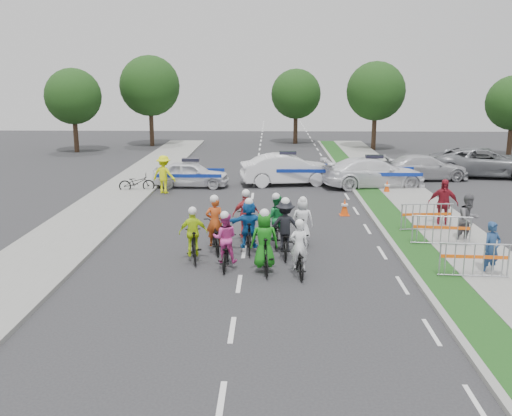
{
  "coord_description": "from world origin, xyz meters",
  "views": [
    {
      "loc": [
        0.87,
        -15.21,
        5.77
      ],
      "look_at": [
        0.36,
        4.75,
        1.1
      ],
      "focal_mm": 40.0,
      "sensor_mm": 36.0,
      "label": 1
    }
  ],
  "objects_px": {
    "rider_1": "(264,247)",
    "civilian_suv": "(484,162)",
    "rider_5": "(249,229)",
    "rider_3": "(194,240)",
    "parked_bike": "(137,183)",
    "spectator_2": "(443,204)",
    "rider_0": "(299,256)",
    "rider_2": "(225,246)",
    "police_car_2": "(374,173)",
    "tree_1": "(376,91)",
    "police_car_1": "(288,170)",
    "barrier_0": "(474,262)",
    "rider_9": "(246,222)",
    "civilian_sedan": "(425,167)",
    "rider_4": "(285,233)",
    "rider_6": "(215,232)",
    "barrier_2": "(426,218)",
    "barrier_1": "(441,232)",
    "marshal_hiviz": "(164,174)",
    "cone_1": "(387,187)",
    "tree_0": "(73,97)",
    "spectator_1": "(468,219)",
    "cone_0": "(345,207)",
    "rider_7": "(302,226)",
    "police_car_0": "(191,174)",
    "tree_3": "(150,86)",
    "tree_4": "(296,94)",
    "spectator_0": "(492,249)",
    "rider_8": "(276,225)"
  },
  "relations": [
    {
      "from": "rider_9",
      "to": "civilian_sedan",
      "type": "height_order",
      "value": "rider_9"
    },
    {
      "from": "civilian_suv",
      "to": "tree_0",
      "type": "height_order",
      "value": "tree_0"
    },
    {
      "from": "rider_9",
      "to": "police_car_0",
      "type": "bearing_deg",
      "value": -83.06
    },
    {
      "from": "rider_1",
      "to": "spectator_2",
      "type": "height_order",
      "value": "rider_1"
    },
    {
      "from": "rider_1",
      "to": "parked_bike",
      "type": "relative_size",
      "value": 1.11
    },
    {
      "from": "rider_4",
      "to": "rider_7",
      "type": "relative_size",
      "value": 1.13
    },
    {
      "from": "rider_8",
      "to": "parked_bike",
      "type": "relative_size",
      "value": 1.04
    },
    {
      "from": "rider_6",
      "to": "spectator_0",
      "type": "relative_size",
      "value": 1.22
    },
    {
      "from": "rider_2",
      "to": "marshal_hiviz",
      "type": "distance_m",
      "value": 11.88
    },
    {
      "from": "rider_4",
      "to": "civilian_sedan",
      "type": "distance_m",
      "value": 16.34
    },
    {
      "from": "rider_1",
      "to": "rider_3",
      "type": "distance_m",
      "value": 2.45
    },
    {
      "from": "rider_1",
      "to": "spectator_1",
      "type": "distance_m",
      "value": 7.73
    },
    {
      "from": "parked_bike",
      "to": "tree_3",
      "type": "distance_m",
      "value": 19.82
    },
    {
      "from": "rider_3",
      "to": "police_car_2",
      "type": "relative_size",
      "value": 0.33
    },
    {
      "from": "civilian_sedan",
      "to": "cone_0",
      "type": "relative_size",
      "value": 6.82
    },
    {
      "from": "rider_1",
      "to": "civilian_sedan",
      "type": "xyz_separation_m",
      "value": [
        8.88,
        15.72,
        -0.07
      ]
    },
    {
      "from": "tree_1",
      "to": "marshal_hiviz",
      "type": "bearing_deg",
      "value": -127.7
    },
    {
      "from": "rider_5",
      "to": "cone_0",
      "type": "xyz_separation_m",
      "value": [
        3.83,
        5.21,
        -0.44
      ]
    },
    {
      "from": "rider_6",
      "to": "rider_9",
      "type": "relative_size",
      "value": 1.04
    },
    {
      "from": "rider_6",
      "to": "spectator_2",
      "type": "height_order",
      "value": "rider_6"
    },
    {
      "from": "rider_0",
      "to": "rider_4",
      "type": "height_order",
      "value": "rider_4"
    },
    {
      "from": "tree_1",
      "to": "rider_4",
      "type": "bearing_deg",
      "value": -105.62
    },
    {
      "from": "rider_9",
      "to": "tree_0",
      "type": "bearing_deg",
      "value": -70.83
    },
    {
      "from": "rider_7",
      "to": "rider_9",
      "type": "distance_m",
      "value": 1.99
    },
    {
      "from": "rider_0",
      "to": "spectator_1",
      "type": "height_order",
      "value": "spectator_1"
    },
    {
      "from": "police_car_2",
      "to": "rider_9",
      "type": "bearing_deg",
      "value": 141.04
    },
    {
      "from": "barrier_2",
      "to": "rider_6",
      "type": "bearing_deg",
      "value": -162.68
    },
    {
      "from": "police_car_2",
      "to": "tree_1",
      "type": "distance_m",
      "value": 16.32
    },
    {
      "from": "spectator_2",
      "to": "cone_0",
      "type": "bearing_deg",
      "value": 164.77
    },
    {
      "from": "barrier_2",
      "to": "barrier_1",
      "type": "bearing_deg",
      "value": -90.0
    },
    {
      "from": "rider_0",
      "to": "rider_2",
      "type": "bearing_deg",
      "value": -19.92
    },
    {
      "from": "parked_bike",
      "to": "spectator_2",
      "type": "bearing_deg",
      "value": -126.45
    },
    {
      "from": "spectator_2",
      "to": "parked_bike",
      "type": "distance_m",
      "value": 14.96
    },
    {
      "from": "rider_4",
      "to": "police_car_0",
      "type": "xyz_separation_m",
      "value": [
        -4.67,
        11.67,
        -0.08
      ]
    },
    {
      "from": "rider_1",
      "to": "civilian_suv",
      "type": "distance_m",
      "value": 20.99
    },
    {
      "from": "spectator_2",
      "to": "tree_1",
      "type": "distance_m",
      "value": 24.04
    },
    {
      "from": "rider_2",
      "to": "tree_4",
      "type": "distance_m",
      "value": 32.96
    },
    {
      "from": "spectator_2",
      "to": "marshal_hiviz",
      "type": "distance_m",
      "value": 13.52
    },
    {
      "from": "rider_2",
      "to": "barrier_1",
      "type": "height_order",
      "value": "rider_2"
    },
    {
      "from": "cone_0",
      "to": "cone_1",
      "type": "bearing_deg",
      "value": 59.24
    },
    {
      "from": "civilian_sedan",
      "to": "marshal_hiviz",
      "type": "bearing_deg",
      "value": 100.97
    },
    {
      "from": "rider_1",
      "to": "police_car_1",
      "type": "xyz_separation_m",
      "value": [
        1.09,
        13.99,
        0.06
      ]
    },
    {
      "from": "rider_5",
      "to": "rider_3",
      "type": "bearing_deg",
      "value": 26.95
    },
    {
      "from": "spectator_2",
      "to": "tree_0",
      "type": "height_order",
      "value": "tree_0"
    },
    {
      "from": "police_car_2",
      "to": "barrier_2",
      "type": "relative_size",
      "value": 2.69
    },
    {
      "from": "rider_4",
      "to": "rider_6",
      "type": "bearing_deg",
      "value": -12.13
    },
    {
      "from": "civilian_suv",
      "to": "barrier_0",
      "type": "distance_m",
      "value": 18.62
    },
    {
      "from": "spectator_2",
      "to": "cone_1",
      "type": "bearing_deg",
      "value": 111.31
    },
    {
      "from": "civilian_sedan",
      "to": "barrier_0",
      "type": "relative_size",
      "value": 2.39
    },
    {
      "from": "rider_0",
      "to": "rider_4",
      "type": "distance_m",
      "value": 1.88
    }
  ]
}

